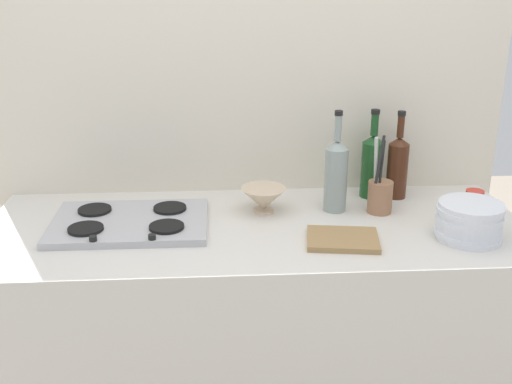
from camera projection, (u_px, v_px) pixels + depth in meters
counter_block at (256, 341)px, 2.23m from camera, size 1.80×0.70×0.90m
backsplash_panel at (250, 138)px, 2.36m from camera, size 1.90×0.06×2.19m
stovetop_hob at (130, 222)px, 2.07m from camera, size 0.51×0.36×0.04m
plate_stack at (469, 221)px, 1.96m from camera, size 0.21×0.21×0.12m
wine_bottle_leftmost at (372, 164)px, 2.29m from camera, size 0.08×0.08×0.33m
wine_bottle_mid_left at (398, 165)px, 2.29m from camera, size 0.08×0.08×0.33m
wine_bottle_mid_right at (336, 174)px, 2.16m from camera, size 0.08×0.08×0.36m
mixing_bowl at (263, 199)px, 2.17m from camera, size 0.16×0.16×0.09m
utensil_crock at (380, 195)px, 2.17m from camera, size 0.09×0.09×0.28m
condiment_jar_front at (473, 205)px, 2.11m from camera, size 0.06×0.06×0.11m
cutting_board at (343, 239)px, 1.95m from camera, size 0.24×0.20×0.02m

